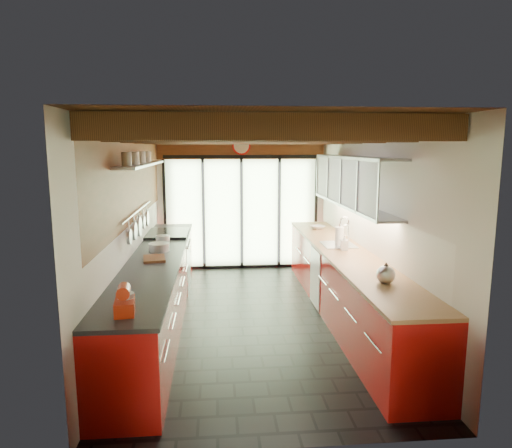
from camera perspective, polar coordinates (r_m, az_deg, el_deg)
The scene contains 18 objects.
ground at distance 6.39m, azimuth -0.37°, elevation -11.74°, with size 5.50×5.50×0.00m, color black.
room_shell at distance 5.99m, azimuth -0.39°, elevation 3.17°, with size 5.50×5.50×5.50m.
ceiling_beams at distance 6.33m, azimuth -0.68°, elevation 10.84°, with size 3.14×5.06×4.90m.
glass_door at distance 8.66m, azimuth -1.83°, elevation 5.18°, with size 2.95×0.10×2.90m.
left_counter at distance 6.27m, azimuth -12.19°, elevation -7.92°, with size 0.68×5.00×0.92m.
range_stove at distance 7.65m, azimuth -10.87°, elevation -4.61°, with size 0.66×0.90×0.97m.
right_counter at distance 6.46m, azimuth 11.05°, elevation -7.35°, with size 0.68×5.00×0.92m.
sink_assembly at distance 6.71m, azimuth 10.37°, elevation -2.29°, with size 0.45×0.52×0.43m.
upper_cabinets_right at distance 6.53m, azimuth 12.04°, elevation 5.22°, with size 0.34×3.00×3.00m.
left_wall_fixtures at distance 6.21m, azimuth -14.21°, elevation 4.88°, with size 0.28×2.60×0.96m.
stand_mixer at distance 4.10m, azimuth -16.08°, elevation -9.30°, with size 0.20×0.30×0.26m.
pot_large at distance 6.82m, azimuth -11.58°, elevation -1.94°, with size 0.20×0.20×0.13m, color silver.
pot_small at distance 6.37m, azimuth -12.04°, elevation -2.85°, with size 0.28×0.28×0.11m, color silver.
cutting_board at distance 5.90m, azimuth -12.60°, elevation -4.24°, with size 0.26×0.37×0.03m, color brown.
kettle at distance 4.96m, azimuth 15.92°, elevation -5.98°, with size 0.26×0.27×0.23m.
paper_towel at distance 6.63m, azimuth 10.38°, elevation -1.57°, with size 0.14×0.14×0.33m.
soap_bottle at distance 6.39m, azimuth 10.99°, elevation -2.29°, with size 0.10×0.10×0.22m, color silver.
bowl at distance 7.99m, azimuth 7.72°, elevation -0.41°, with size 0.24×0.24×0.06m, color silver.
Camera 1 is at (-0.48, -5.93, 2.32)m, focal length 32.00 mm.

